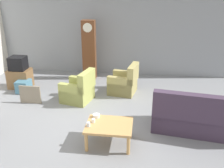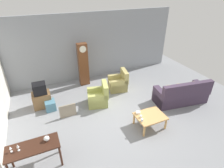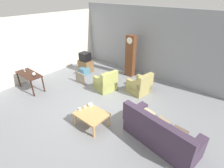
{
  "view_description": "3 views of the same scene",
  "coord_description": "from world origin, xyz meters",
  "px_view_note": "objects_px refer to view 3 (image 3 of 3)",
  "views": [
    {
      "loc": [
        0.97,
        -5.42,
        3.24
      ],
      "look_at": [
        0.24,
        0.52,
        0.8
      ],
      "focal_mm": 41.22,
      "sensor_mm": 36.0,
      "label": 1
    },
    {
      "loc": [
        -2.72,
        -4.66,
        4.34
      ],
      "look_at": [
        -0.19,
        1.1,
        0.77
      ],
      "focal_mm": 28.92,
      "sensor_mm": 36.0,
      "label": 2
    },
    {
      "loc": [
        3.55,
        -3.66,
        3.82
      ],
      "look_at": [
        0.07,
        0.47,
        0.84
      ],
      "focal_mm": 27.49,
      "sensor_mm": 36.0,
      "label": 3
    }
  ],
  "objects_px": {
    "console_table_dark": "(29,76)",
    "glass_dome_cloche": "(34,74)",
    "couch_floral": "(160,134)",
    "coffee_table_wood": "(91,115)",
    "armchair_olive_near": "(106,83)",
    "grandfather_clock": "(130,56)",
    "bowl_white_stacked": "(90,105)",
    "tv_stand_cabinet": "(86,66)",
    "storage_box_blue": "(84,71)",
    "armchair_olive_far": "(140,86)",
    "wine_glass_mid": "(24,69)",
    "framed_picture_leaning": "(80,78)",
    "cup_blue_rimmed": "(79,109)",
    "tv_crt": "(85,57)",
    "cup_white_porcelain": "(85,108)",
    "wine_glass_tall": "(23,68)"
  },
  "relations": [
    {
      "from": "cup_blue_rimmed",
      "to": "tv_stand_cabinet",
      "type": "bearing_deg",
      "value": 135.06
    },
    {
      "from": "armchair_olive_far",
      "to": "glass_dome_cloche",
      "type": "bearing_deg",
      "value": -141.18
    },
    {
      "from": "armchair_olive_far",
      "to": "framed_picture_leaning",
      "type": "bearing_deg",
      "value": -157.89
    },
    {
      "from": "armchair_olive_near",
      "to": "coffee_table_wood",
      "type": "distance_m",
      "value": 2.25
    },
    {
      "from": "wine_glass_mid",
      "to": "tv_crt",
      "type": "bearing_deg",
      "value": 75.9
    },
    {
      "from": "tv_crt",
      "to": "wine_glass_tall",
      "type": "xyz_separation_m",
      "value": [
        -0.87,
        -2.76,
        0.05
      ]
    },
    {
      "from": "tv_crt",
      "to": "armchair_olive_far",
      "type": "bearing_deg",
      "value": -0.4
    },
    {
      "from": "tv_stand_cabinet",
      "to": "wine_glass_mid",
      "type": "xyz_separation_m",
      "value": [
        -0.7,
        -2.8,
        0.58
      ]
    },
    {
      "from": "cup_white_porcelain",
      "to": "wine_glass_tall",
      "type": "bearing_deg",
      "value": -178.18
    },
    {
      "from": "armchair_olive_far",
      "to": "coffee_table_wood",
      "type": "xyz_separation_m",
      "value": [
        -0.1,
        -2.67,
        0.08
      ]
    },
    {
      "from": "tv_crt",
      "to": "framed_picture_leaning",
      "type": "bearing_deg",
      "value": -53.3
    },
    {
      "from": "armchair_olive_far",
      "to": "wine_glass_mid",
      "type": "distance_m",
      "value": 4.93
    },
    {
      "from": "armchair_olive_near",
      "to": "grandfather_clock",
      "type": "height_order",
      "value": "grandfather_clock"
    },
    {
      "from": "storage_box_blue",
      "to": "coffee_table_wood",
      "type": "bearing_deg",
      "value": -38.27
    },
    {
      "from": "couch_floral",
      "to": "glass_dome_cloche",
      "type": "xyz_separation_m",
      "value": [
        -5.24,
        -0.73,
        0.46
      ]
    },
    {
      "from": "glass_dome_cloche",
      "to": "cup_white_porcelain",
      "type": "height_order",
      "value": "glass_dome_cloche"
    },
    {
      "from": "console_table_dark",
      "to": "glass_dome_cloche",
      "type": "relative_size",
      "value": 8.92
    },
    {
      "from": "couch_floral",
      "to": "coffee_table_wood",
      "type": "height_order",
      "value": "couch_floral"
    },
    {
      "from": "framed_picture_leaning",
      "to": "cup_blue_rimmed",
      "type": "distance_m",
      "value": 2.7
    },
    {
      "from": "glass_dome_cloche",
      "to": "wine_glass_mid",
      "type": "distance_m",
      "value": 0.67
    },
    {
      "from": "tv_stand_cabinet",
      "to": "wine_glass_tall",
      "type": "distance_m",
      "value": 2.95
    },
    {
      "from": "storage_box_blue",
      "to": "glass_dome_cloche",
      "type": "distance_m",
      "value": 2.5
    },
    {
      "from": "coffee_table_wood",
      "to": "tv_stand_cabinet",
      "type": "relative_size",
      "value": 1.41
    },
    {
      "from": "grandfather_clock",
      "to": "wine_glass_tall",
      "type": "bearing_deg",
      "value": -127.06
    },
    {
      "from": "console_table_dark",
      "to": "tv_crt",
      "type": "distance_m",
      "value": 2.83
    },
    {
      "from": "tv_stand_cabinet",
      "to": "cup_white_porcelain",
      "type": "xyz_separation_m",
      "value": [
        2.89,
        -2.64,
        0.19
      ]
    },
    {
      "from": "console_table_dark",
      "to": "framed_picture_leaning",
      "type": "relative_size",
      "value": 2.17
    },
    {
      "from": "grandfather_clock",
      "to": "cup_white_porcelain",
      "type": "xyz_separation_m",
      "value": [
        0.85,
        -3.74,
        -0.52
      ]
    },
    {
      "from": "console_table_dark",
      "to": "storage_box_blue",
      "type": "distance_m",
      "value": 2.58
    },
    {
      "from": "console_table_dark",
      "to": "cup_white_porcelain",
      "type": "relative_size",
      "value": 16.31
    },
    {
      "from": "glass_dome_cloche",
      "to": "wine_glass_tall",
      "type": "relative_size",
      "value": 0.82
    },
    {
      "from": "tv_stand_cabinet",
      "to": "bowl_white_stacked",
      "type": "height_order",
      "value": "tv_stand_cabinet"
    },
    {
      "from": "glass_dome_cloche",
      "to": "armchair_olive_far",
      "type": "bearing_deg",
      "value": 38.82
    },
    {
      "from": "armchair_olive_near",
      "to": "grandfather_clock",
      "type": "relative_size",
      "value": 0.47
    },
    {
      "from": "storage_box_blue",
      "to": "cup_white_porcelain",
      "type": "distance_m",
      "value": 3.51
    },
    {
      "from": "glass_dome_cloche",
      "to": "wine_glass_tall",
      "type": "xyz_separation_m",
      "value": [
        -0.83,
        -0.03,
        0.04
      ]
    },
    {
      "from": "cup_blue_rimmed",
      "to": "bowl_white_stacked",
      "type": "bearing_deg",
      "value": 76.85
    },
    {
      "from": "tv_stand_cabinet",
      "to": "bowl_white_stacked",
      "type": "bearing_deg",
      "value": -39.74
    },
    {
      "from": "couch_floral",
      "to": "bowl_white_stacked",
      "type": "bearing_deg",
      "value": -169.69
    },
    {
      "from": "couch_floral",
      "to": "tv_stand_cabinet",
      "type": "bearing_deg",
      "value": 158.91
    },
    {
      "from": "grandfather_clock",
      "to": "storage_box_blue",
      "type": "relative_size",
      "value": 4.58
    },
    {
      "from": "console_table_dark",
      "to": "bowl_white_stacked",
      "type": "bearing_deg",
      "value": 6.36
    },
    {
      "from": "storage_box_blue",
      "to": "wine_glass_tall",
      "type": "distance_m",
      "value": 2.75
    },
    {
      "from": "framed_picture_leaning",
      "to": "bowl_white_stacked",
      "type": "distance_m",
      "value": 2.54
    },
    {
      "from": "wine_glass_mid",
      "to": "couch_floral",
      "type": "bearing_deg",
      "value": 7.59
    },
    {
      "from": "armchair_olive_near",
      "to": "tv_crt",
      "type": "bearing_deg",
      "value": 160.36
    },
    {
      "from": "tv_crt",
      "to": "cup_white_porcelain",
      "type": "bearing_deg",
      "value": -42.42
    },
    {
      "from": "cup_blue_rimmed",
      "to": "wine_glass_tall",
      "type": "bearing_deg",
      "value": 179.12
    },
    {
      "from": "grandfather_clock",
      "to": "tv_crt",
      "type": "xyz_separation_m",
      "value": [
        -2.04,
        -1.09,
        -0.2
      ]
    },
    {
      "from": "armchair_olive_near",
      "to": "cup_white_porcelain",
      "type": "relative_size",
      "value": 11.94
    }
  ]
}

